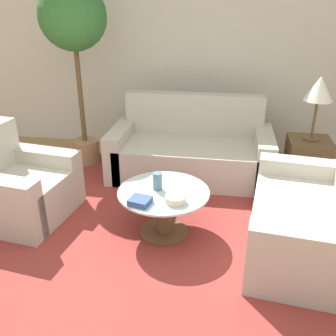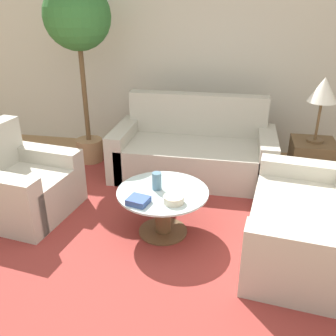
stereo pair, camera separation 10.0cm
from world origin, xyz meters
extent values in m
plane|color=#9E754C|center=(0.00, 0.00, 0.00)|extent=(14.00, 14.00, 0.00)
cube|color=beige|center=(0.00, 3.09, 1.30)|extent=(10.00, 0.06, 2.60)
cube|color=maroon|center=(0.08, 0.82, 0.00)|extent=(3.84, 3.50, 0.01)
cube|color=#B2AD9E|center=(0.19, 2.07, 0.21)|extent=(1.71, 0.91, 0.43)
cube|color=#B2AD9E|center=(0.19, 2.44, 0.47)|extent=(1.71, 0.18, 0.93)
cube|color=#B2AD9E|center=(-0.66, 2.07, 0.29)|extent=(0.20, 0.91, 0.58)
cube|color=#B2AD9E|center=(1.05, 2.07, 0.29)|extent=(0.20, 0.91, 0.58)
cube|color=#B2AD9E|center=(-1.34, 0.91, 0.21)|extent=(0.93, 0.81, 0.43)
cube|color=#B2AD9E|center=(-1.38, 0.56, 0.29)|extent=(0.86, 0.31, 0.58)
cube|color=#B2AD9E|center=(-1.29, 1.26, 0.29)|extent=(0.86, 0.31, 0.58)
cube|color=#B2AD9E|center=(1.31, 0.77, 0.21)|extent=(1.01, 1.34, 0.43)
cube|color=#B2AD9E|center=(1.38, 1.39, 0.29)|extent=(0.89, 0.30, 0.58)
cube|color=#B2AD9E|center=(1.23, 0.15, 0.29)|extent=(0.89, 0.30, 0.58)
cylinder|color=brown|center=(0.08, 0.82, 0.01)|extent=(0.45, 0.45, 0.02)
cylinder|color=brown|center=(0.08, 0.82, 0.21)|extent=(0.15, 0.15, 0.42)
cylinder|color=#B2C6C6|center=(0.08, 0.82, 0.43)|extent=(0.83, 0.83, 0.02)
cube|color=brown|center=(1.55, 2.09, 0.27)|extent=(0.47, 0.47, 0.54)
cylinder|color=brown|center=(1.55, 2.09, 0.55)|extent=(0.18, 0.18, 0.02)
cylinder|color=brown|center=(1.55, 2.09, 0.78)|extent=(0.03, 0.03, 0.43)
cone|color=white|center=(1.55, 2.09, 1.12)|extent=(0.31, 0.31, 0.26)
cylinder|color=#93704C|center=(-1.21, 2.29, 0.15)|extent=(0.34, 0.34, 0.30)
cylinder|color=brown|center=(-1.21, 2.29, 0.95)|extent=(0.06, 0.06, 1.30)
sphere|color=#2D662D|center=(-1.21, 2.29, 1.81)|extent=(0.78, 0.78, 0.78)
cylinder|color=slate|center=(0.02, 0.85, 0.52)|extent=(0.09, 0.09, 0.16)
cylinder|color=beige|center=(0.22, 0.64, 0.47)|extent=(0.17, 0.17, 0.06)
cube|color=#334C8C|center=(-0.07, 0.57, 0.47)|extent=(0.20, 0.19, 0.05)
camera|label=1|loc=(0.59, -2.07, 2.03)|focal=40.00mm
camera|label=2|loc=(0.68, -2.06, 2.03)|focal=40.00mm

